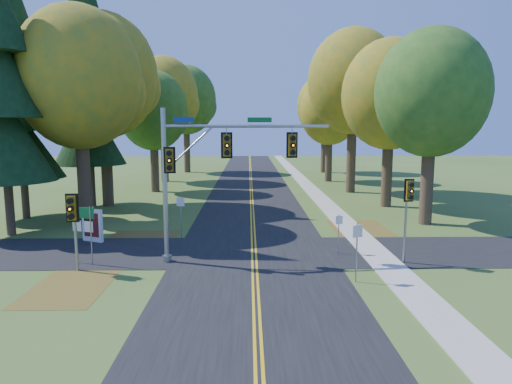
{
  "coord_description": "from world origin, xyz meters",
  "views": [
    {
      "loc": [
        -0.27,
        -20.94,
        6.43
      ],
      "look_at": [
        0.1,
        1.57,
        3.2
      ],
      "focal_mm": 32.0,
      "sensor_mm": 36.0,
      "label": 1
    }
  ],
  "objects_px": {
    "route_sign_cluster": "(82,223)",
    "east_signal_pole": "(408,200)",
    "info_kiosk": "(92,225)",
    "traffic_mast": "(207,164)"
  },
  "relations": [
    {
      "from": "east_signal_pole",
      "to": "traffic_mast",
      "type": "bearing_deg",
      "value": 169.85
    },
    {
      "from": "route_sign_cluster",
      "to": "east_signal_pole",
      "type": "bearing_deg",
      "value": 18.32
    },
    {
      "from": "info_kiosk",
      "to": "east_signal_pole",
      "type": "bearing_deg",
      "value": 9.4
    },
    {
      "from": "east_signal_pole",
      "to": "info_kiosk",
      "type": "bearing_deg",
      "value": 158.57
    },
    {
      "from": "east_signal_pole",
      "to": "info_kiosk",
      "type": "height_order",
      "value": "east_signal_pole"
    },
    {
      "from": "traffic_mast",
      "to": "east_signal_pole",
      "type": "height_order",
      "value": "traffic_mast"
    },
    {
      "from": "east_signal_pole",
      "to": "route_sign_cluster",
      "type": "xyz_separation_m",
      "value": [
        -15.18,
        0.26,
        -1.11
      ]
    },
    {
      "from": "traffic_mast",
      "to": "east_signal_pole",
      "type": "xyz_separation_m",
      "value": [
        9.36,
        -0.68,
        -1.62
      ]
    },
    {
      "from": "traffic_mast",
      "to": "info_kiosk",
      "type": "distance_m",
      "value": 8.67
    },
    {
      "from": "traffic_mast",
      "to": "route_sign_cluster",
      "type": "xyz_separation_m",
      "value": [
        -5.82,
        -0.42,
        -2.72
      ]
    }
  ]
}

